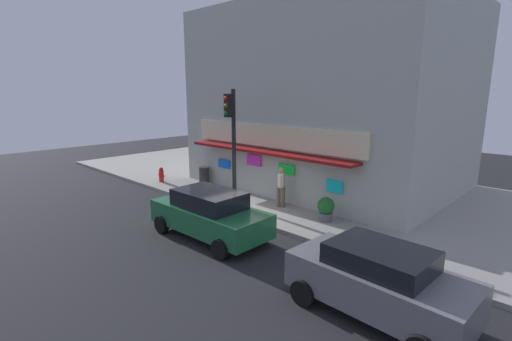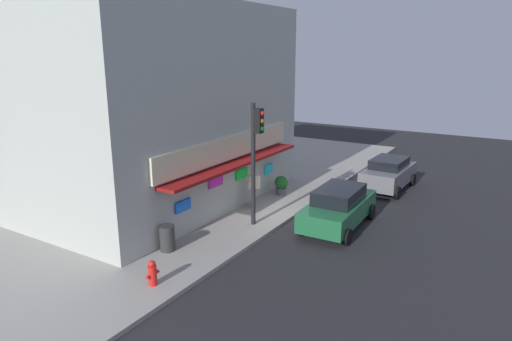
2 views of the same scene
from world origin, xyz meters
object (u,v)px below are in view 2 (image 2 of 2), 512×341
object	(u,v)px
traffic_light	(256,148)
parked_car_green	(338,207)
pedestrian	(254,187)
trash_can	(167,238)
parked_car_grey	(388,173)
potted_plant_by_doorway	(281,184)
fire_hydrant	(152,273)

from	to	relation	value
traffic_light	parked_car_green	bearing A→B (deg)	-56.27
pedestrian	parked_car_green	size ratio (longest dim) A/B	0.38
parked_car_green	trash_can	bearing A→B (deg)	143.18
traffic_light	parked_car_grey	distance (m)	9.11
trash_can	pedestrian	size ratio (longest dim) A/B	0.53
pedestrian	potted_plant_by_doorway	xyz separation A→B (m)	(2.33, -0.14, -0.46)
potted_plant_by_doorway	parked_car_grey	bearing A→B (deg)	-45.22
potted_plant_by_doorway	parked_car_green	size ratio (longest dim) A/B	0.20
parked_car_green	potted_plant_by_doorway	bearing A→B (deg)	59.94
pedestrian	fire_hydrant	bearing A→B (deg)	-172.00
traffic_light	parked_car_green	distance (m)	4.19
trash_can	traffic_light	bearing A→B (deg)	-20.36
pedestrian	trash_can	bearing A→B (deg)	177.67
trash_can	parked_car_green	bearing A→B (deg)	-36.82
potted_plant_by_doorway	trash_can	bearing A→B (deg)	177.35
traffic_light	parked_car_grey	world-z (taller)	traffic_light
pedestrian	potted_plant_by_doorway	distance (m)	2.38
fire_hydrant	trash_can	xyz separation A→B (m)	(2.10, 1.29, 0.08)
fire_hydrant	potted_plant_by_doorway	xyz separation A→B (m)	(9.93, 0.93, 0.11)
trash_can	pedestrian	world-z (taller)	pedestrian
fire_hydrant	parked_car_grey	size ratio (longest dim) A/B	0.20
pedestrian	parked_car_green	bearing A→B (deg)	-88.41
traffic_light	pedestrian	bearing A→B (deg)	33.27
traffic_light	fire_hydrant	world-z (taller)	traffic_light
fire_hydrant	potted_plant_by_doorway	world-z (taller)	potted_plant_by_doorway
trash_can	pedestrian	distance (m)	5.53
traffic_light	fire_hydrant	bearing A→B (deg)	179.09
fire_hydrant	trash_can	bearing A→B (deg)	31.66
trash_can	potted_plant_by_doorway	world-z (taller)	trash_can
traffic_light	parked_car_green	xyz separation A→B (m)	(1.88, -2.82, -2.47)
potted_plant_by_doorway	parked_car_grey	size ratio (longest dim) A/B	0.23
traffic_light	pedestrian	xyz separation A→B (m)	(1.77, 1.16, -2.21)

